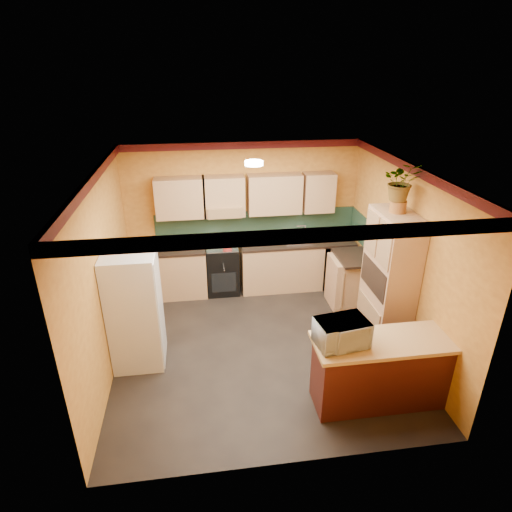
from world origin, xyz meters
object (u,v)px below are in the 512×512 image
(stove, at_px, (222,269))
(breakfast_bar, at_px, (387,372))
(microwave, at_px, (341,333))
(pantry, at_px, (388,282))
(base_cabinets_back, at_px, (256,267))
(fridge, at_px, (135,310))

(stove, height_order, breakfast_bar, stove)
(microwave, bearing_deg, pantry, 37.53)
(base_cabinets_back, bearing_deg, breakfast_bar, -69.03)
(stove, relative_size, pantry, 0.43)
(base_cabinets_back, height_order, pantry, pantry)
(base_cabinets_back, relative_size, stove, 4.01)
(breakfast_bar, bearing_deg, fridge, 158.40)
(fridge, distance_m, breakfast_bar, 3.41)
(fridge, relative_size, breakfast_bar, 0.94)
(breakfast_bar, bearing_deg, stove, 120.23)
(fridge, bearing_deg, stove, 54.96)
(stove, xyz_separation_m, microwave, (1.18, -3.14, 0.64))
(stove, relative_size, microwave, 1.55)
(base_cabinets_back, relative_size, breakfast_bar, 2.03)
(fridge, bearing_deg, breakfast_bar, -21.60)
(pantry, height_order, microwave, pantry)
(pantry, distance_m, microwave, 1.60)
(pantry, height_order, breakfast_bar, pantry)
(stove, relative_size, breakfast_bar, 0.51)
(microwave, bearing_deg, fridge, 144.33)
(fridge, bearing_deg, base_cabinets_back, 44.09)
(base_cabinets_back, height_order, fridge, fridge)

